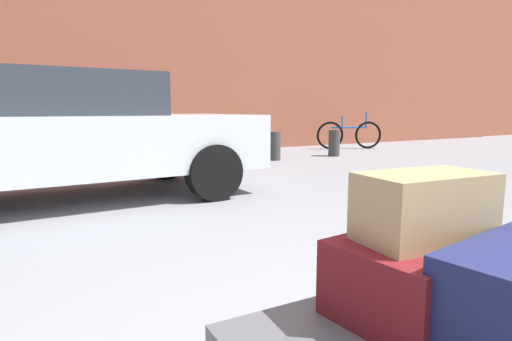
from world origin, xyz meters
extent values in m
cube|color=brown|center=(14.00, 9.64, 4.07)|extent=(12.00, 1.00, 8.13)
cylinder|color=black|center=(0.43, 0.26, 0.12)|extent=(0.24, 0.06, 0.24)
cube|color=maroon|center=(0.04, 0.12, 0.47)|extent=(0.62, 0.46, 0.25)
cube|color=#9E7F56|center=(0.04, 0.12, 0.71)|extent=(0.45, 0.27, 0.22)
cube|color=silver|center=(-0.73, 4.31, 0.64)|extent=(4.37, 1.98, 0.64)
cube|color=#2D333D|center=(-0.98, 4.30, 1.19)|extent=(2.47, 1.69, 0.46)
cylinder|color=black|center=(0.65, 5.22, 0.32)|extent=(0.65, 0.25, 0.64)
cylinder|color=black|center=(0.73, 3.52, 0.32)|extent=(0.65, 0.25, 0.64)
torus|color=black|center=(5.83, 7.80, 0.36)|extent=(0.69, 0.32, 0.72)
torus|color=black|center=(6.79, 7.42, 0.36)|extent=(0.69, 0.32, 0.72)
cylinder|color=#194C8C|center=(6.31, 7.61, 0.56)|extent=(0.95, 0.41, 0.04)
cylinder|color=#194C8C|center=(6.12, 7.68, 0.71)|extent=(0.05, 0.05, 0.30)
cylinder|color=#194C8C|center=(6.73, 7.44, 0.76)|extent=(0.05, 0.05, 0.40)
cylinder|color=#383838|center=(2.07, 6.43, 0.29)|extent=(0.25, 0.25, 0.58)
cylinder|color=#383838|center=(3.29, 6.43, 0.29)|extent=(0.25, 0.25, 0.58)
cylinder|color=#383838|center=(4.84, 6.43, 0.29)|extent=(0.25, 0.25, 0.58)
camera|label=1|loc=(-1.09, -0.78, 1.02)|focal=29.09mm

